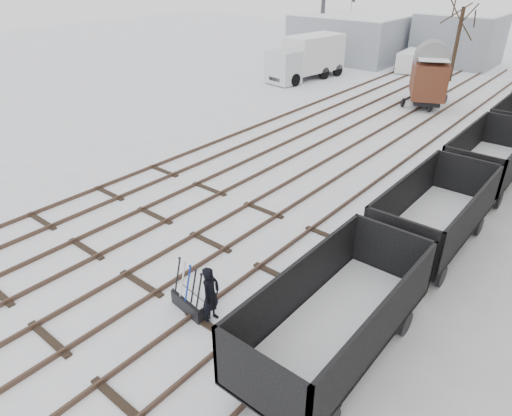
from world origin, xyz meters
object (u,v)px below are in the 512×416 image
Objects in this scene: ground_frame at (190,302)px; panel_van at (412,61)px; worker at (211,295)px; box_van_wagon at (429,77)px; crane at (322,34)px; lorry at (307,57)px; freight_wagon_a at (334,328)px.

ground_frame is 35.08m from panel_van.
worker and panel_van have the same top height.
ground_frame is 0.96m from worker.
panel_van is at bearing 3.83° from worker.
worker is at bearing -106.36° from box_van_wagon.
box_van_wagon is 0.58× the size of crane.
worker is 39.63m from crane.
panel_van is at bearing 110.88° from ground_frame.
crane is (-4.42, 9.36, 0.44)m from lorry.
lorry is (-14.14, 25.64, 0.87)m from worker.
ground_frame is 0.25× the size of freight_wagon_a.
box_van_wagon is at bearing -15.03° from crane.
ground_frame is 0.18× the size of crane.
ground_frame is 0.19× the size of lorry.
box_van_wagon is 11.02m from panel_van.
ground_frame is at bearing -54.33° from lorry.
lorry is at bearing 125.15° from freight_wagon_a.
lorry is (-13.39, 25.74, 1.46)m from ground_frame.
ground_frame is at bearing 87.20° from worker.
freight_wagon_a reaches higher than worker.
lorry is (-17.37, 24.66, 0.82)m from freight_wagon_a.
ground_frame is 0.31× the size of box_van_wagon.
panel_van is (-7.89, 34.17, 0.62)m from ground_frame.
lorry is at bearing 148.16° from box_van_wagon.
lorry is 1.88× the size of panel_van.
ground_frame is 24.64m from box_van_wagon.
freight_wagon_a is 24.35m from box_van_wagon.
crane is at bearing 123.44° from lorry.
ground_frame is 0.86× the size of worker.
crane reaches higher than lorry.
lorry is at bearing 18.49° from worker.
ground_frame is at bearing -83.04° from panel_van.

